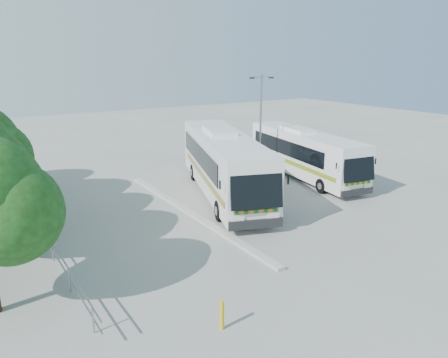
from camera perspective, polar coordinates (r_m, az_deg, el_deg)
ground at (r=24.01m, az=2.65°, el=-4.92°), size 100.00×100.00×0.00m
kerb_divider at (r=24.47m, az=-4.48°, el=-4.37°), size 0.40×16.00×0.15m
railing at (r=23.85m, az=-23.50°, el=-4.53°), size 0.06×22.00×1.00m
coach_main at (r=27.11m, az=-0.04°, el=2.14°), size 7.00×13.86×3.81m
coach_adjacent at (r=31.77m, az=10.46°, el=3.36°), size 4.16×12.00×3.27m
lamppost at (r=31.03m, az=4.81°, el=7.44°), size 1.77×0.53×7.26m
bollard at (r=14.60m, az=-0.28°, el=-17.36°), size 0.17×0.17×1.01m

